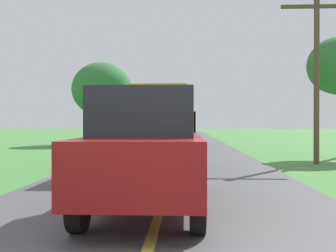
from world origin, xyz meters
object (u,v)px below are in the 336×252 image
Objects in this scene: utility_pole_roadside at (317,70)px; roadside_tree_mid_right at (102,89)px; following_car at (147,150)px; banana_truck_near at (156,124)px; banana_truck_far at (175,124)px.

utility_pole_roadside is 16.67m from roadside_tree_mid_right.
utility_pole_roadside reaches higher than roadside_tree_mid_right.
roadside_tree_mid_right reaches higher than following_car.
roadside_tree_mid_right is at bearing 109.46° from banana_truck_near.
utility_pole_roadside is 1.06× the size of roadside_tree_mid_right.
banana_truck_near is at bearing -92.17° from banana_truck_far.
banana_truck_far is at bearing 121.83° from utility_pole_roadside.
following_car is at bearing -89.90° from banana_truck_far.
banana_truck_near is 0.95× the size of utility_pole_roadside.
roadside_tree_mid_right is at bearing 129.91° from utility_pole_roadside.
roadside_tree_mid_right is at bearing 142.41° from banana_truck_far.
roadside_tree_mid_right is at bearing 104.21° from following_car.
banana_truck_far is 1.01× the size of roadside_tree_mid_right.
following_car is at bearing -123.38° from utility_pole_roadside.
utility_pole_roadside is (5.41, -8.72, 1.95)m from banana_truck_far.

